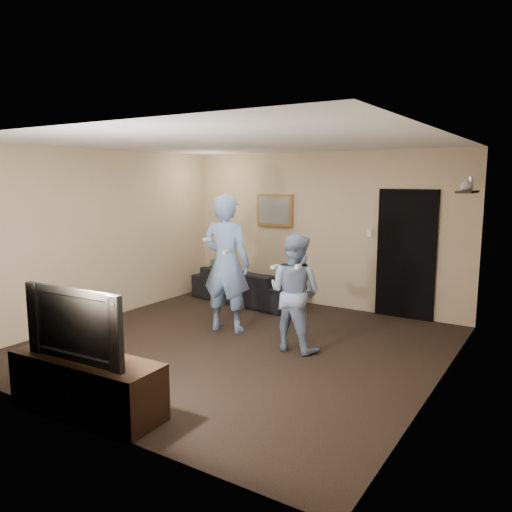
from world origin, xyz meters
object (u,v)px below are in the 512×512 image
Objects in this scene: tv_console at (87,386)px; television at (83,322)px; sofa at (247,285)px; wii_player_left at (226,263)px; wii_player_right at (294,292)px.

tv_console is 0.62m from television.
wii_player_left is at bearing 121.89° from sofa.
tv_console is at bearing 0.00° from television.
wii_player_left is at bearing 94.70° from tv_console.
television is 2.70m from wii_player_right.
sofa is 4.45m from television.
wii_player_right is (1.86, -1.72, 0.45)m from sofa.
sofa is 1.73× the size of television.
wii_player_left is (-0.37, 2.75, 0.73)m from tv_console.
wii_player_right is at bearing 145.62° from sofa.
tv_console is at bearing -107.66° from wii_player_right.
television is (1.04, -4.29, 0.57)m from sofa.
sofa is at bearing 100.67° from television.
wii_player_left reaches higher than television.
television is (0.00, 0.00, 0.62)m from tv_console.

